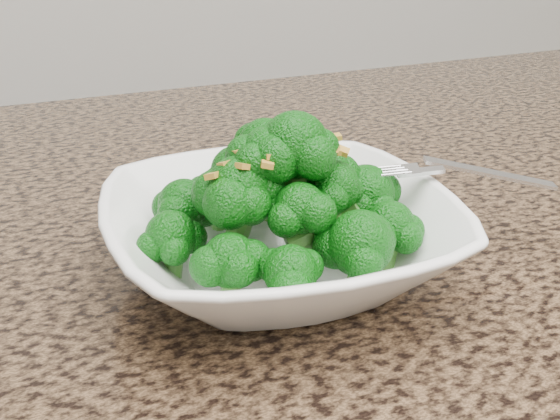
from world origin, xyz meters
name	(u,v)px	position (x,y,z in m)	size (l,w,h in m)	color
granite_counter	(418,246)	(0.00, 0.30, 0.89)	(1.64, 1.04, 0.03)	brown
bowl	(280,237)	(-0.13, 0.28, 0.93)	(0.24, 0.24, 0.06)	white
broccoli_pile	(280,145)	(-0.13, 0.28, 1.00)	(0.21, 0.21, 0.08)	#0A5B0B
garlic_topping	(280,83)	(-0.13, 0.28, 1.04)	(0.13, 0.13, 0.01)	gold
fork	(434,170)	(-0.02, 0.27, 0.96)	(0.17, 0.03, 0.01)	silver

